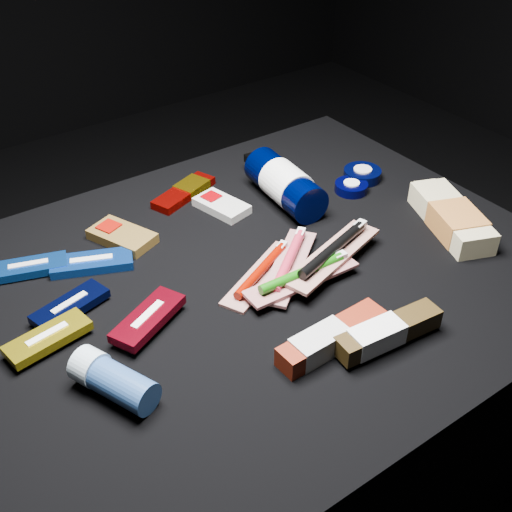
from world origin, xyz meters
TOP-DOWN VIEW (x-y plane):
  - ground at (0.00, 0.00)m, footprint 3.00×3.00m
  - cloth_table at (0.00, 0.00)m, footprint 0.98×0.78m
  - luna_bar_0 at (-0.20, 0.16)m, footprint 0.14×0.10m
  - luna_bar_1 at (-0.29, 0.21)m, footprint 0.13×0.08m
  - luna_bar_2 at (-0.27, 0.08)m, footprint 0.12×0.07m
  - luna_bar_3 at (-0.33, 0.03)m, footprint 0.12×0.06m
  - luna_bar_4 at (-0.20, -0.02)m, footprint 0.13×0.09m
  - clif_bar_0 at (-0.13, 0.21)m, footprint 0.10×0.13m
  - clif_bar_1 at (0.06, 0.19)m, footprint 0.08×0.11m
  - power_bar at (0.04, 0.27)m, footprint 0.15×0.09m
  - lotion_bottle at (0.17, 0.14)m, footprint 0.09×0.23m
  - cream_tin_upper at (0.35, 0.12)m, footprint 0.07×0.07m
  - cream_tin_lower at (0.30, 0.10)m, footprint 0.06×0.06m
  - bodywash_bottle at (0.36, -0.10)m, footprint 0.14×0.21m
  - deodorant_stick at (-0.29, -0.10)m, footprint 0.09×0.13m
  - toothbrush_pack_0 at (0.01, -0.02)m, footprint 0.19×0.12m
  - toothbrush_pack_1 at (0.05, -0.03)m, footprint 0.19×0.16m
  - toothbrush_pack_2 at (0.04, -0.08)m, footprint 0.20×0.05m
  - toothbrush_pack_3 at (0.11, -0.06)m, footprint 0.22×0.11m
  - toothpaste_carton_red at (-0.01, -0.20)m, footprint 0.18×0.04m
  - toothpaste_carton_green at (0.05, -0.24)m, footprint 0.17×0.05m

SIDE VIEW (x-z plane):
  - ground at x=0.00m, z-range 0.00..0.00m
  - cloth_table at x=0.00m, z-range 0.00..0.40m
  - toothbrush_pack_0 at x=0.01m, z-range 0.40..0.42m
  - luna_bar_0 at x=-0.20m, z-range 0.40..0.42m
  - power_bar at x=0.04m, z-range 0.40..0.42m
  - clif_bar_1 at x=0.06m, z-range 0.40..0.42m
  - cream_tin_lower at x=0.30m, z-range 0.40..0.42m
  - clif_bar_0 at x=-0.13m, z-range 0.40..0.42m
  - luna_bar_1 at x=-0.29m, z-range 0.40..0.42m
  - cream_tin_upper at x=0.35m, z-range 0.40..0.42m
  - luna_bar_2 at x=-0.27m, z-range 0.40..0.42m
  - luna_bar_3 at x=-0.33m, z-range 0.41..0.42m
  - toothbrush_pack_1 at x=0.05m, z-range 0.40..0.43m
  - toothpaste_carton_red at x=-0.01m, z-range 0.40..0.43m
  - luna_bar_4 at x=-0.20m, z-range 0.41..0.43m
  - bodywash_bottle at x=0.36m, z-range 0.40..0.44m
  - toothpaste_carton_green at x=0.05m, z-range 0.41..0.44m
  - toothbrush_pack_2 at x=0.04m, z-range 0.41..0.43m
  - deodorant_stick at x=-0.29m, z-range 0.40..0.45m
  - toothbrush_pack_3 at x=0.11m, z-range 0.42..0.44m
  - lotion_bottle at x=0.17m, z-range 0.40..0.47m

